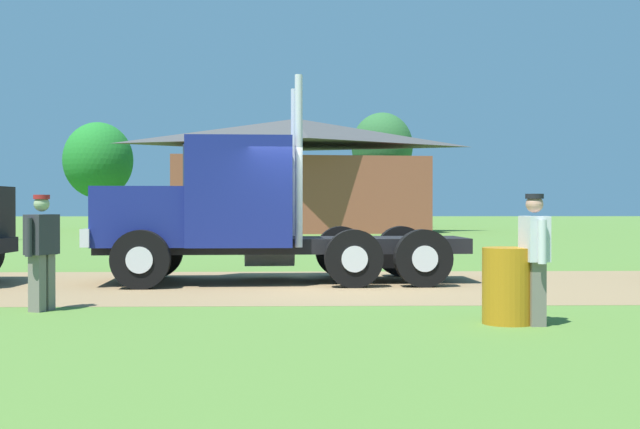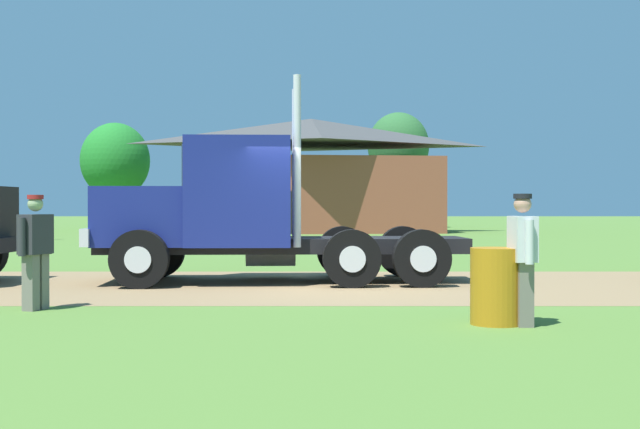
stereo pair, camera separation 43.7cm
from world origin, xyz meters
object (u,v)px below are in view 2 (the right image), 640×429
truck_foreground_white (233,214)px  shed_building (310,177)px  visitor_standing_near (34,247)px  steel_barrel (495,286)px  visitor_walking_mid (521,255)px

truck_foreground_white → shed_building: 30.49m
visitor_standing_near → steel_barrel: (6.13, -1.44, -0.41)m
visitor_walking_mid → truck_foreground_white: bearing=124.8°
visitor_walking_mid → steel_barrel: 0.50m
truck_foreground_white → shed_building: bearing=87.8°
steel_barrel → shed_building: shed_building is taller
visitor_standing_near → truck_foreground_white: bearing=61.4°
visitor_standing_near → visitor_walking_mid: (6.42, -1.57, -0.01)m
truck_foreground_white → steel_barrel: bearing=-56.5°
shed_building → steel_barrel: bearing=-85.8°
steel_barrel → visitor_walking_mid: bearing=-23.8°
steel_barrel → visitor_standing_near: bearing=166.8°
visitor_walking_mid → shed_building: size_ratio=0.11×
steel_barrel → shed_building: (-2.65, 36.17, 2.54)m
visitor_standing_near → shed_building: shed_building is taller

